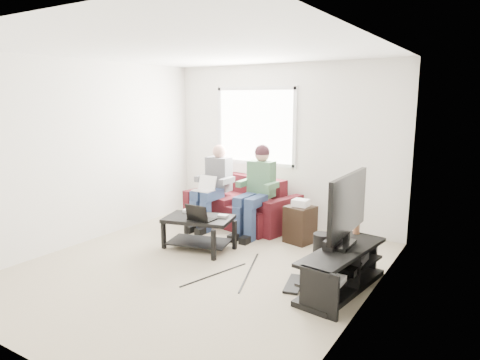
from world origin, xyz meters
name	(u,v)px	position (x,y,z in m)	size (l,w,h in m)	color
floor	(199,267)	(0.00, 0.00, 0.00)	(4.50, 4.50, 0.00)	tan
ceiling	(195,49)	(0.00, 0.00, 2.60)	(4.50, 4.50, 0.00)	white
wall_back	(283,146)	(0.00, 2.25, 1.30)	(4.50, 4.50, 0.00)	silver
wall_front	(12,202)	(0.00, -2.25, 1.30)	(4.50, 4.50, 0.00)	silver
wall_left	(86,152)	(-2.00, 0.00, 1.30)	(4.50, 4.50, 0.00)	silver
wall_right	(367,180)	(2.00, 0.00, 1.30)	(4.50, 4.50, 0.00)	silver
window	(255,126)	(-0.50, 2.23, 1.60)	(1.48, 0.04, 1.28)	white
sofa	(243,208)	(-0.48, 1.82, 0.30)	(1.83, 1.05, 0.79)	#4E131E
person_left	(213,183)	(-0.88, 1.54, 0.72)	(0.40, 0.70, 1.32)	navy
person_right	(257,184)	(-0.08, 1.56, 0.78)	(0.40, 0.71, 1.36)	navy
laptop_silver	(204,187)	(-0.88, 1.29, 0.69)	(0.32, 0.22, 0.24)	silver
coffee_table	(199,225)	(-0.40, 0.53, 0.34)	(1.03, 0.78, 0.46)	black
laptop_black	(202,211)	(-0.28, 0.45, 0.58)	(0.34, 0.24, 0.24)	black
controller_a	(188,211)	(-0.68, 0.65, 0.48)	(0.14, 0.09, 0.04)	silver
controller_b	(201,212)	(-0.50, 0.71, 0.48)	(0.14, 0.09, 0.04)	black
controller_c	(223,216)	(-0.10, 0.68, 0.48)	(0.14, 0.09, 0.04)	gray
tv_stand	(342,272)	(1.70, 0.32, 0.21)	(0.60, 1.43, 0.46)	black
tv	(348,206)	(1.70, 0.42, 0.92)	(0.12, 1.10, 0.81)	black
soundbar	(336,241)	(1.58, 0.42, 0.51)	(0.12, 0.50, 0.10)	black
drink_cup	(356,229)	(1.65, 0.95, 0.52)	(0.08, 0.08, 0.12)	#AC6F4A
console_white	(329,279)	(1.70, -0.08, 0.27)	(0.30, 0.22, 0.06)	silver
console_grey	(351,256)	(1.70, 0.62, 0.28)	(0.34, 0.26, 0.08)	gray
console_black	(341,267)	(1.70, 0.27, 0.28)	(0.38, 0.30, 0.07)	black
subwoofer	(322,254)	(1.36, 0.60, 0.25)	(0.22, 0.22, 0.50)	black
keyboard_floor	(294,284)	(1.22, 0.15, 0.01)	(0.16, 0.49, 0.03)	black
end_table	(300,223)	(0.66, 1.52, 0.29)	(0.36, 0.36, 0.64)	black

